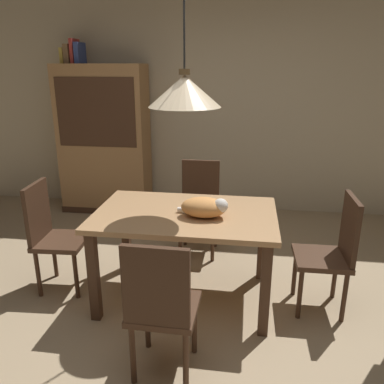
% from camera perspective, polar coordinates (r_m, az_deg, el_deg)
% --- Properties ---
extents(ground, '(10.00, 10.00, 0.00)m').
position_cam_1_polar(ground, '(3.01, -1.49, -19.41)').
color(ground, tan).
extents(back_wall, '(6.40, 0.10, 2.90)m').
position_cam_1_polar(back_wall, '(5.03, 3.63, 13.77)').
color(back_wall, beige).
rests_on(back_wall, ground).
extents(dining_table, '(1.40, 0.90, 0.75)m').
position_cam_1_polar(dining_table, '(3.04, -0.99, -4.75)').
color(dining_table, tan).
rests_on(dining_table, ground).
extents(chair_near_front, '(0.41, 0.41, 0.93)m').
position_cam_1_polar(chair_near_front, '(2.35, -4.59, -16.16)').
color(chair_near_front, '#472D1E').
rests_on(chair_near_front, ground).
extents(chair_far_back, '(0.40, 0.40, 0.93)m').
position_cam_1_polar(chair_far_back, '(3.90, 1.09, -1.63)').
color(chair_far_back, '#472D1E').
rests_on(chair_far_back, ground).
extents(chair_right_side, '(0.41, 0.41, 0.93)m').
position_cam_1_polar(chair_right_side, '(3.14, 20.02, -7.93)').
color(chair_right_side, '#472D1E').
rests_on(chair_right_side, ground).
extents(chair_left_side, '(0.42, 0.42, 0.93)m').
position_cam_1_polar(chair_left_side, '(3.45, -19.93, -5.54)').
color(chair_left_side, '#472D1E').
rests_on(chair_left_side, ground).
extents(cat_sleeping, '(0.39, 0.23, 0.16)m').
position_cam_1_polar(cat_sleeping, '(2.89, 1.94, -2.25)').
color(cat_sleeping, '#E59951').
rests_on(cat_sleeping, dining_table).
extents(pendant_lamp, '(0.52, 0.52, 1.30)m').
position_cam_1_polar(pendant_lamp, '(2.81, -1.10, 14.68)').
color(pendant_lamp, beige).
extents(hutch_bookcase, '(1.12, 0.45, 1.85)m').
position_cam_1_polar(hutch_bookcase, '(5.09, -12.72, 7.05)').
color(hutch_bookcase, '#A87A4C').
rests_on(hutch_bookcase, ground).
extents(book_yellow_short, '(0.04, 0.20, 0.18)m').
position_cam_1_polar(book_yellow_short, '(5.17, -18.24, 18.51)').
color(book_yellow_short, gold).
rests_on(book_yellow_short, hutch_bookcase).
extents(book_brown_thick, '(0.06, 0.24, 0.22)m').
position_cam_1_polar(book_brown_thick, '(5.14, -17.54, 18.81)').
color(book_brown_thick, brown).
rests_on(book_brown_thick, hutch_bookcase).
extents(book_red_tall, '(0.04, 0.22, 0.28)m').
position_cam_1_polar(book_red_tall, '(5.12, -16.85, 19.21)').
color(book_red_tall, '#B73833').
rests_on(book_red_tall, hutch_bookcase).
extents(book_blue_wide, '(0.06, 0.24, 0.24)m').
position_cam_1_polar(book_blue_wide, '(5.09, -16.15, 19.05)').
color(book_blue_wide, '#384C93').
rests_on(book_blue_wide, hutch_bookcase).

